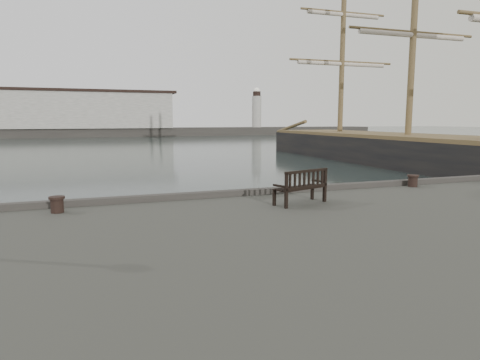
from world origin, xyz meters
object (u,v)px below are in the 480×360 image
Objects in this scene: bollard_right at (413,181)px; bollard_left at (57,205)px; tall_ship_main at (407,156)px; bench at (301,193)px.

bollard_left is at bearing -178.53° from bollard_right.
bench is at bearing -135.70° from tall_ship_main.
bollard_left is 11.60m from bollard_right.
bollard_right is at bearing -2.96° from bench.
bollard_left is 0.99× the size of bollard_right.
bollard_right is 0.01× the size of tall_ship_main.
bollard_right is 23.89m from tall_ship_main.
tall_ship_main is at bearing 33.98° from bollard_left.
bench is 0.04× the size of tall_ship_main.
tall_ship_main is at bearing 49.12° from bollard_right.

